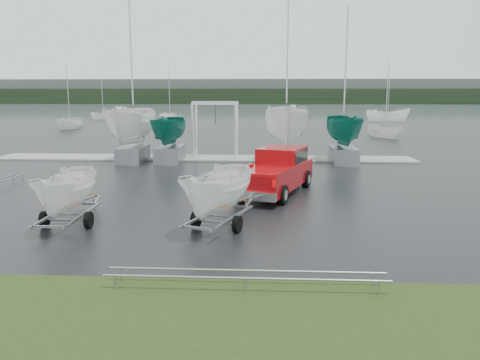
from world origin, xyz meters
TOP-DOWN VIEW (x-y plane):
  - ground_plane at (0.00, 0.00)m, footprint 120.00×120.00m
  - lake at (0.00, 100.00)m, footprint 300.00×300.00m
  - grass_verge at (0.00, -11.00)m, footprint 40.00×40.00m
  - dock at (0.00, 13.00)m, footprint 30.00×3.00m
  - treeline at (0.00, 170.00)m, footprint 300.00×8.00m
  - far_hill at (0.00, 178.00)m, footprint 300.00×6.00m
  - pickup_truck at (5.04, 1.85)m, footprint 4.10×6.65m
  - trailer_hitched at (2.83, -4.44)m, footprint 2.31×3.79m
  - trailer_parked at (-2.60, -4.46)m, footprint 1.79×3.62m
  - boat_hoist at (0.87, 13.00)m, footprint 3.30×2.18m
  - keelboat_0 at (-4.60, 11.00)m, footprint 2.74×3.20m
  - keelboat_1 at (-2.08, 11.20)m, footprint 2.07×3.20m
  - keelboat_2 at (5.85, 11.00)m, footprint 2.85×3.20m
  - keelboat_3 at (9.74, 11.30)m, footprint 2.19×3.20m
  - mast_rack_2 at (4.00, -9.50)m, footprint 7.00×0.56m
  - moored_boat_0 at (-21.25, 40.09)m, footprint 2.38×2.44m
  - moored_boat_1 at (-9.08, 45.69)m, footprint 3.62×3.66m
  - moored_boat_2 at (17.24, 30.47)m, footprint 2.67×2.70m
  - moored_boat_3 at (26.23, 64.94)m, footprint 3.31×3.24m
  - moored_boat_4 at (-24.01, 60.86)m, footprint 2.87×2.85m

SIDE VIEW (x-z plane):
  - lake at x=0.00m, z-range -0.01..-0.01m
  - ground_plane at x=0.00m, z-range 0.00..0.00m
  - moored_boat_3 at x=26.23m, z-range -5.91..5.92m
  - moored_boat_1 at x=-9.08m, z-range -5.84..5.85m
  - grass_verge at x=0.00m, z-range 0.00..0.00m
  - moored_boat_0 at x=-21.25m, z-range -5.53..5.54m
  - moored_boat_2 at x=17.24m, z-range -5.39..5.41m
  - moored_boat_4 at x=-24.01m, z-range -5.38..5.40m
  - dock at x=0.00m, z-range -0.01..0.11m
  - mast_rack_2 at x=4.00m, z-range 0.32..0.38m
  - pickup_truck at x=5.04m, z-range 0.05..2.14m
  - trailer_parked at x=-2.60m, z-range 0.20..4.79m
  - boat_hoist at x=0.87m, z-range 0.61..4.73m
  - trailer_hitched at x=2.83m, z-range 0.21..5.13m
  - treeline at x=0.00m, z-range 0.00..6.00m
  - keelboat_1 at x=-2.08m, z-range -0.07..6.53m
  - keelboat_3 at x=9.74m, z-range -1.73..8.63m
  - keelboat_0 at x=-4.60m, z-range -1.10..9.82m
  - keelboat_2 at x=5.85m, z-range -0.97..10.06m
  - far_hill at x=0.00m, z-range 0.00..10.00m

